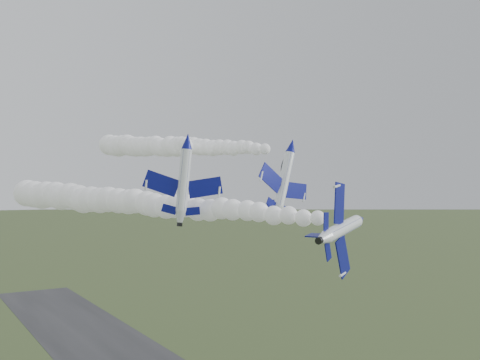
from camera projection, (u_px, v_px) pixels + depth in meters
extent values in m
cylinder|color=white|center=(360.00, 219.00, 60.38)|extent=(4.62, 7.80, 1.59)
cone|color=navy|center=(404.00, 221.00, 57.61)|extent=(2.28, 2.52, 1.59)
cone|color=white|center=(322.00, 218.00, 63.05)|extent=(2.13, 2.18, 1.59)
cylinder|color=black|center=(314.00, 218.00, 63.57)|extent=(0.96, 0.84, 0.80)
ellipsoid|color=black|center=(379.00, 219.00, 59.68)|extent=(2.06, 2.88, 1.06)
cube|color=navy|center=(352.00, 195.00, 60.40)|extent=(1.60, 2.35, 4.26)
cube|color=navy|center=(355.00, 244.00, 60.97)|extent=(1.60, 2.35, 4.26)
cube|color=navy|center=(327.00, 206.00, 62.42)|extent=(0.75, 1.09, 1.86)
cube|color=navy|center=(329.00, 231.00, 62.73)|extent=(0.75, 1.09, 1.86)
cube|color=navy|center=(334.00, 217.00, 63.45)|extent=(2.47, 2.19, 0.41)
cylinder|color=white|center=(187.00, 141.00, 71.18)|extent=(4.79, 8.09, 1.58)
cone|color=navy|center=(189.00, 138.00, 66.08)|extent=(2.32, 2.60, 1.58)
cone|color=white|center=(186.00, 144.00, 76.08)|extent=(2.16, 2.24, 1.58)
cylinder|color=black|center=(186.00, 145.00, 77.05)|extent=(0.97, 0.86, 0.80)
ellipsoid|color=black|center=(188.00, 136.00, 69.12)|extent=(2.11, 2.98, 1.05)
cube|color=navy|center=(165.00, 141.00, 71.56)|extent=(5.02, 3.96, 0.54)
cube|color=navy|center=(209.00, 145.00, 72.33)|extent=(5.02, 3.96, 0.54)
cube|color=navy|center=(175.00, 143.00, 75.01)|extent=(2.21, 1.77, 0.27)
cube|color=navy|center=(197.00, 145.00, 75.42)|extent=(2.21, 1.77, 0.27)
cube|color=navy|center=(187.00, 135.00, 75.03)|extent=(0.92, 1.54, 2.14)
cylinder|color=white|center=(291.00, 146.00, 82.42)|extent=(3.75, 8.84, 1.94)
cone|color=navy|center=(320.00, 144.00, 78.53)|extent=(2.38, 2.62, 1.94)
cone|color=white|center=(267.00, 148.00, 86.17)|extent=(2.29, 2.22, 1.94)
cylinder|color=black|center=(262.00, 148.00, 86.90)|extent=(1.09, 0.81, 0.98)
ellipsoid|color=black|center=(303.00, 142.00, 80.97)|extent=(1.90, 3.17, 1.29)
cube|color=navy|center=(275.00, 140.00, 80.95)|extent=(4.96, 3.38, 1.60)
cube|color=navy|center=(299.00, 154.00, 85.00)|extent=(4.96, 3.38, 1.60)
cube|color=navy|center=(264.00, 144.00, 84.42)|extent=(2.18, 1.53, 0.73)
cube|color=navy|center=(277.00, 151.00, 86.59)|extent=(2.18, 1.53, 0.73)
cube|color=navy|center=(274.00, 140.00, 85.64)|extent=(1.15, 1.78, 2.19)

